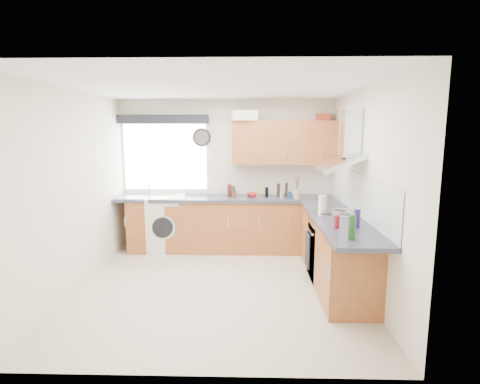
{
  "coord_description": "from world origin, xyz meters",
  "views": [
    {
      "loc": [
        0.39,
        -4.57,
        1.98
      ],
      "look_at": [
        0.25,
        0.85,
        1.1
      ],
      "focal_mm": 28.0,
      "sensor_mm": 36.0,
      "label": 1
    }
  ],
  "objects_px": {
    "extractor_hood": "(344,148)",
    "washing_machine": "(167,223)",
    "oven": "(332,248)",
    "upper_cabinets": "(284,142)"
  },
  "relations": [
    {
      "from": "oven",
      "to": "upper_cabinets",
      "type": "height_order",
      "value": "upper_cabinets"
    },
    {
      "from": "extractor_hood",
      "to": "upper_cabinets",
      "type": "bearing_deg",
      "value": 116.13
    },
    {
      "from": "extractor_hood",
      "to": "upper_cabinets",
      "type": "height_order",
      "value": "upper_cabinets"
    },
    {
      "from": "extractor_hood",
      "to": "washing_machine",
      "type": "relative_size",
      "value": 0.85
    },
    {
      "from": "oven",
      "to": "washing_machine",
      "type": "height_order",
      "value": "washing_machine"
    },
    {
      "from": "oven",
      "to": "extractor_hood",
      "type": "distance_m",
      "value": 1.35
    },
    {
      "from": "extractor_hood",
      "to": "oven",
      "type": "bearing_deg",
      "value": 180.0
    },
    {
      "from": "extractor_hood",
      "to": "washing_machine",
      "type": "xyz_separation_m",
      "value": [
        -2.6,
        1.22,
        -1.31
      ]
    },
    {
      "from": "upper_cabinets",
      "to": "washing_machine",
      "type": "xyz_separation_m",
      "value": [
        -1.95,
        -0.1,
        -1.34
      ]
    },
    {
      "from": "extractor_hood",
      "to": "washing_machine",
      "type": "height_order",
      "value": "extractor_hood"
    }
  ]
}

